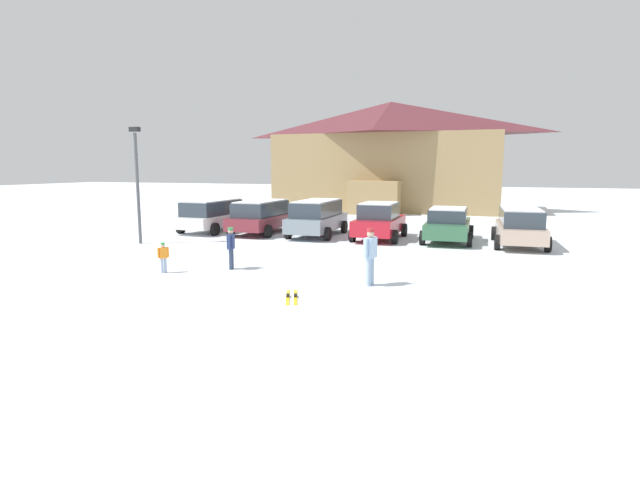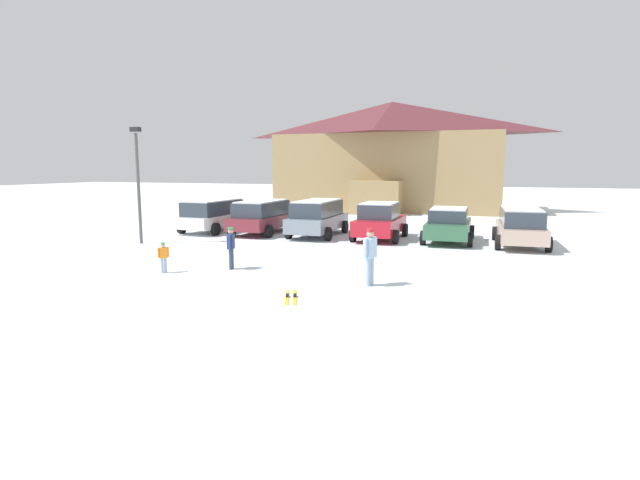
% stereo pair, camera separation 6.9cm
% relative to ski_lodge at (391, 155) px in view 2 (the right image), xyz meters
% --- Properties ---
extents(ground, '(160.00, 160.00, 0.00)m').
position_rel_ski_lodge_xyz_m(ground, '(1.79, -30.00, -4.33)').
color(ground, silver).
extents(ski_lodge, '(17.83, 10.81, 8.55)m').
position_rel_ski_lodge_xyz_m(ski_lodge, '(0.00, 0.00, 0.00)').
color(ski_lodge, '#997E52').
rests_on(ski_lodge, ground).
extents(parked_white_suv, '(2.32, 4.77, 1.68)m').
position_rel_ski_lodge_xyz_m(parked_white_suv, '(-5.95, -17.47, -3.43)').
color(parked_white_suv, white).
rests_on(parked_white_suv, ground).
extents(parked_maroon_van, '(2.25, 4.57, 1.70)m').
position_rel_ski_lodge_xyz_m(parked_maroon_van, '(-3.12, -17.41, -3.42)').
color(parked_maroon_van, maroon).
rests_on(parked_maroon_van, ground).
extents(parked_grey_wagon, '(2.25, 4.71, 1.78)m').
position_rel_ski_lodge_xyz_m(parked_grey_wagon, '(-0.10, -17.36, -3.38)').
color(parked_grey_wagon, gray).
rests_on(parked_grey_wagon, ground).
extents(parked_red_sedan, '(2.19, 4.20, 1.75)m').
position_rel_ski_lodge_xyz_m(parked_red_sedan, '(3.07, -17.48, -3.46)').
color(parked_red_sedan, red).
rests_on(parked_red_sedan, ground).
extents(parked_green_coupe, '(2.28, 4.48, 1.57)m').
position_rel_ski_lodge_xyz_m(parked_green_coupe, '(6.21, -17.22, -3.53)').
color(parked_green_coupe, '#316342').
rests_on(parked_green_coupe, ground).
extents(parked_beige_suv, '(2.32, 4.85, 1.66)m').
position_rel_ski_lodge_xyz_m(parked_beige_suv, '(9.25, -17.39, -3.44)').
color(parked_beige_suv, tan).
rests_on(parked_beige_suv, ground).
extents(skier_adult_in_blue_parka, '(0.34, 0.60, 1.67)m').
position_rel_ski_lodge_xyz_m(skier_adult_in_blue_parka, '(4.86, -26.73, -3.39)').
color(skier_adult_in_blue_parka, '#95B0CB').
rests_on(skier_adult_in_blue_parka, ground).
extents(skier_teen_in_navy_coat, '(0.29, 0.50, 1.41)m').
position_rel_ski_lodge_xyz_m(skier_teen_in_navy_coat, '(-0.08, -25.99, -3.54)').
color(skier_teen_in_navy_coat, '#303D58').
rests_on(skier_teen_in_navy_coat, ground).
extents(skier_child_in_orange_jacket, '(0.26, 0.30, 0.99)m').
position_rel_ski_lodge_xyz_m(skier_child_in_orange_jacket, '(-1.85, -27.24, -3.77)').
color(skier_child_in_orange_jacket, '#96ABCB').
rests_on(skier_child_in_orange_jacket, ground).
extents(pair_of_skis, '(0.83, 1.49, 0.08)m').
position_rel_ski_lodge_xyz_m(pair_of_skis, '(3.24, -28.73, -4.31)').
color(pair_of_skis, yellow).
rests_on(pair_of_skis, ground).
extents(lamp_post, '(0.44, 0.24, 5.11)m').
position_rel_ski_lodge_xyz_m(lamp_post, '(-6.73, -22.32, -1.43)').
color(lamp_post, '#515459').
rests_on(lamp_post, ground).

